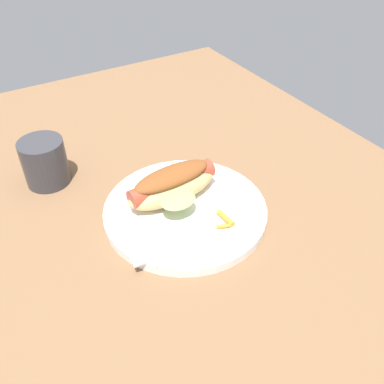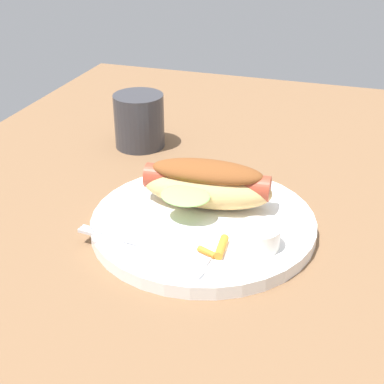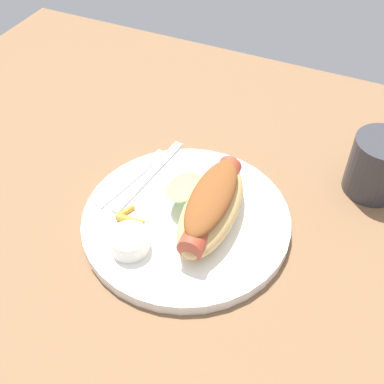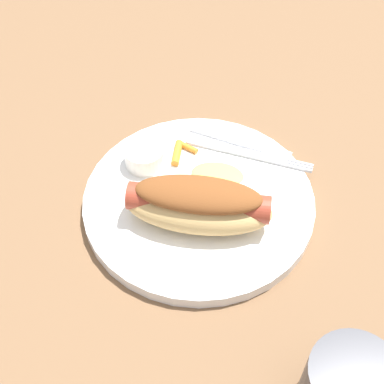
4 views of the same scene
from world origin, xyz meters
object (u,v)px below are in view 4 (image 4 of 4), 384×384
Objects in this scene: hot_dog at (199,200)px; knife at (240,142)px; sauce_ramekin at (144,156)px; fork at (246,153)px; carrot_garnish at (180,152)px; plate at (202,202)px.

hot_dog is 13.29cm from knife.
fork is at bearing 108.46° from sauce_ramekin.
knife is 3.46× the size of carrot_garnish.
sauce_ramekin is 12.70cm from fork.
fork is at bearing 101.40° from carrot_garnish.
sauce_ramekin is at bearing -58.90° from carrot_garnish.
sauce_ramekin is 4.68cm from carrot_garnish.
hot_dog is at bearing 24.82° from carrot_garnish.
hot_dog is 3.50× the size of sauce_ramekin.
hot_dog is 1.24× the size of knife.
carrot_garnish reaches higher than knife.
hot_dog is 10.38cm from carrot_garnish.
fork is at bearing -49.26° from knife.
plate is at bearing -110.30° from fork.
hot_dog reaches higher than plate.
carrot_garnish is (3.55, -7.00, 0.27)cm from knife.
carrot_garnish is at bearing -162.23° from fork.
sauce_ramekin is (-4.03, -7.97, 2.05)cm from plate.
sauce_ramekin is 0.35× the size of knife.
knife is (-12.69, 2.78, -2.78)cm from hot_dog.
carrot_garnish is at bearing -141.02° from knife.
carrot_garnish is at bearing 111.08° from hot_dog.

